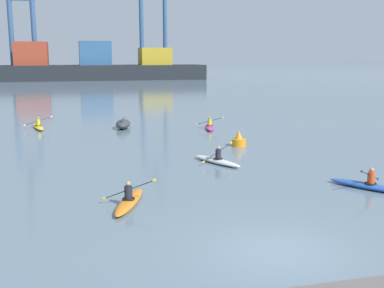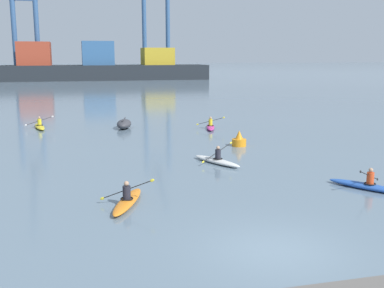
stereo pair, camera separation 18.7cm
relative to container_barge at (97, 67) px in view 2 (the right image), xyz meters
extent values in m
plane|color=slate|center=(0.39, -103.04, -3.04)|extent=(800.00, 800.00, 0.00)
cube|color=#1E2328|center=(0.35, 0.00, -1.27)|extent=(52.72, 10.53, 3.54)
cube|color=#993823|center=(-14.15, 0.00, 3.17)|extent=(7.38, 7.37, 5.35)
cube|color=#2D5684|center=(0.35, 0.00, 3.30)|extent=(7.38, 7.37, 5.60)
cube|color=#B29323|center=(14.85, 0.00, 2.56)|extent=(7.38, 7.37, 4.12)
cylinder|color=#335684|center=(-18.94, 6.29, 8.23)|extent=(1.20, 1.20, 22.55)
cylinder|color=#335684|center=(-13.73, 6.29, 8.23)|extent=(1.20, 1.20, 22.55)
cylinder|color=#335684|center=(13.99, 15.81, 10.93)|extent=(1.20, 1.20, 27.94)
cylinder|color=#335684|center=(20.63, 15.81, 10.93)|extent=(1.20, 1.20, 27.94)
ellipsoid|color=#38383D|center=(-1.48, -78.68, -2.69)|extent=(1.62, 2.77, 0.70)
cube|color=#38383D|center=(-1.48, -78.68, -2.31)|extent=(0.47, 1.92, 0.06)
cylinder|color=orange|center=(4.79, -87.76, -2.82)|extent=(0.90, 0.90, 0.45)
cone|color=orange|center=(4.79, -87.76, -2.32)|extent=(0.49, 0.50, 0.55)
ellipsoid|color=#C13384|center=(5.05, -80.48, -2.91)|extent=(1.48, 3.44, 0.26)
torus|color=black|center=(5.02, -80.58, -2.77)|extent=(0.60, 0.60, 0.05)
cylinder|color=gold|center=(5.02, -80.58, -2.53)|extent=(0.30, 0.30, 0.50)
sphere|color=tan|center=(5.02, -80.58, -2.18)|extent=(0.19, 0.19, 0.19)
cylinder|color=black|center=(5.04, -80.53, -2.43)|extent=(1.98, 0.57, 0.57)
ellipsoid|color=yellow|center=(4.06, -80.26, -2.70)|extent=(0.21, 0.09, 0.15)
ellipsoid|color=yellow|center=(6.01, -80.80, -2.17)|extent=(0.21, 0.09, 0.15)
ellipsoid|color=#2856B2|center=(6.79, -98.18, -2.91)|extent=(2.40, 3.15, 0.26)
torus|color=black|center=(6.85, -98.27, -2.77)|extent=(0.68, 0.68, 0.05)
cylinder|color=#DB471E|center=(6.85, -98.27, -2.53)|extent=(0.30, 0.30, 0.50)
sphere|color=tan|center=(6.85, -98.27, -2.18)|extent=(0.19, 0.19, 0.19)
cylinder|color=black|center=(6.82, -98.23, -2.43)|extent=(1.66, 1.14, 0.75)
ellipsoid|color=black|center=(6.00, -98.78, -2.08)|extent=(0.19, 0.15, 0.16)
ellipsoid|color=black|center=(7.64, -97.67, -2.79)|extent=(0.19, 0.15, 0.16)
ellipsoid|color=yellow|center=(-7.92, -77.11, -2.91)|extent=(1.26, 3.45, 0.26)
torus|color=black|center=(-7.90, -77.21, -2.77)|extent=(0.58, 0.58, 0.05)
cylinder|color=gold|center=(-7.90, -77.21, -2.53)|extent=(0.30, 0.30, 0.50)
sphere|color=tan|center=(-7.90, -77.21, -2.18)|extent=(0.19, 0.19, 0.19)
cylinder|color=black|center=(-7.91, -77.16, -2.43)|extent=(2.00, 0.43, 0.58)
ellipsoid|color=silver|center=(-8.90, -77.36, -2.71)|extent=(0.21, 0.08, 0.15)
ellipsoid|color=silver|center=(-6.92, -76.96, -2.16)|extent=(0.21, 0.08, 0.15)
ellipsoid|color=silver|center=(2.01, -92.01, -2.91)|extent=(2.00, 3.33, 0.26)
torus|color=black|center=(2.06, -92.10, -2.77)|extent=(0.65, 0.65, 0.05)
cylinder|color=#23232D|center=(2.06, -92.10, -2.53)|extent=(0.30, 0.30, 0.50)
sphere|color=tan|center=(2.06, -92.10, -2.18)|extent=(0.19, 0.19, 0.19)
cylinder|color=black|center=(2.04, -92.05, -2.43)|extent=(1.80, 0.87, 0.79)
ellipsoid|color=yellow|center=(1.15, -92.47, -2.81)|extent=(0.20, 0.12, 0.17)
ellipsoid|color=yellow|center=(2.92, -91.64, -2.06)|extent=(0.20, 0.12, 0.17)
ellipsoid|color=orange|center=(-3.29, -97.77, -2.91)|extent=(1.79, 3.39, 0.26)
torus|color=black|center=(-3.32, -97.87, -2.77)|extent=(0.63, 0.63, 0.05)
cylinder|color=#23232D|center=(-3.32, -97.87, -2.53)|extent=(0.30, 0.30, 0.50)
sphere|color=tan|center=(-3.32, -97.87, -2.18)|extent=(0.19, 0.19, 0.19)
cylinder|color=black|center=(-3.31, -97.82, -2.43)|extent=(1.84, 0.74, 0.81)
ellipsoid|color=yellow|center=(-4.21, -97.47, -2.82)|extent=(0.21, 0.11, 0.17)
ellipsoid|color=yellow|center=(-2.40, -98.17, -2.04)|extent=(0.21, 0.11, 0.17)
camera|label=1|loc=(-5.16, -114.58, 2.49)|focal=43.09mm
camera|label=2|loc=(-4.98, -114.62, 2.49)|focal=43.09mm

